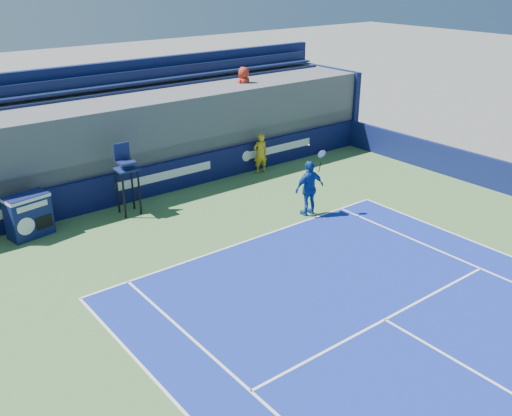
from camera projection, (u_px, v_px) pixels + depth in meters
ball_person at (260, 153)px, 23.35m from camera, size 0.68×0.52×1.65m
back_hoarding at (164, 178)px, 21.37m from camera, size 20.40×0.21×1.20m
match_clock at (28, 215)px, 17.86m from camera, size 1.43×0.94×1.40m
umpire_chair at (126, 172)px, 19.22m from camera, size 0.73×0.73×2.48m
tennis_player at (309, 188)px, 19.32m from camera, size 1.18×0.59×2.57m
stadium_seating at (136, 134)px, 22.38m from camera, size 21.00×4.05×4.40m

